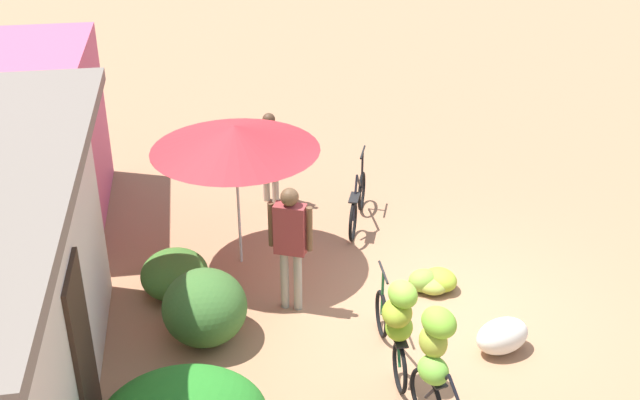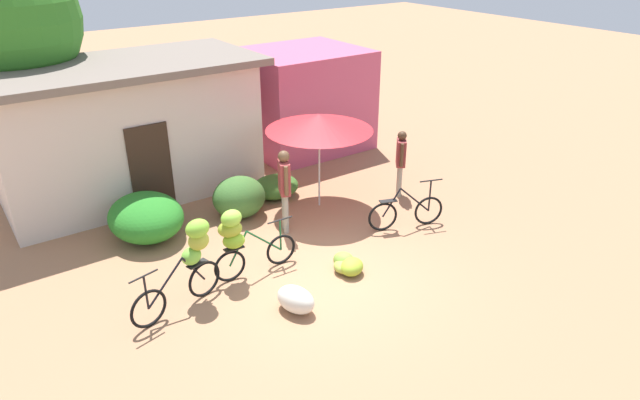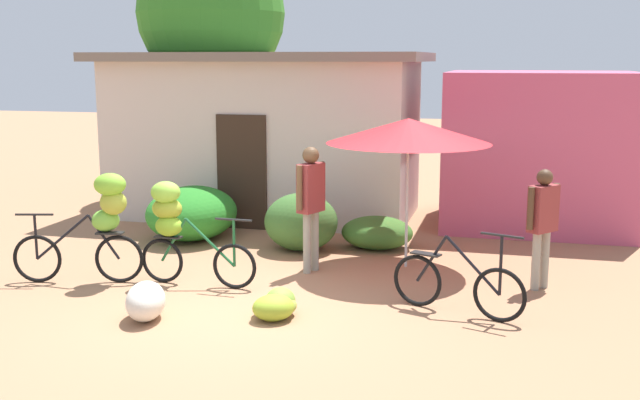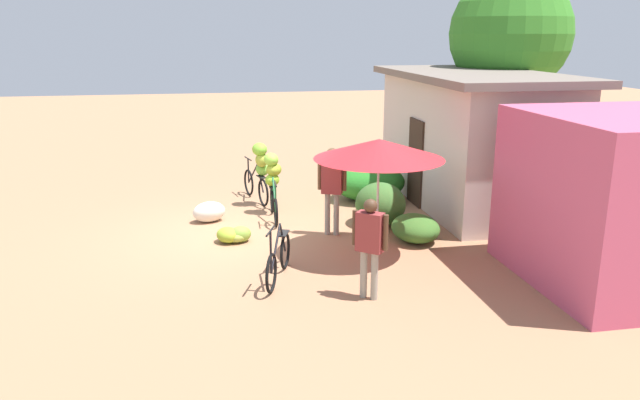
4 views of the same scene
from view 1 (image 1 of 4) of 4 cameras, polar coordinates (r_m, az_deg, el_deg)
The scene contains 12 objects.
ground_plane at distance 10.58m, azimuth 8.10°, elevation -7.94°, with size 60.00×60.00×0.00m, color #A17150.
shop_pink at distance 12.95m, azimuth -22.07°, elevation 3.99°, with size 3.20×2.80×2.72m, color #C65071.
hedge_bush_front_right at distance 9.86m, azimuth -8.36°, elevation -7.70°, with size 1.15×1.05×0.90m, color #3B692D.
hedge_bush_mid at distance 10.92m, azimuth -10.50°, elevation -5.29°, with size 1.13×0.92×0.51m, color #396B27.
market_umbrella at distance 10.66m, azimuth -6.20°, elevation 4.51°, with size 2.31×2.31×2.13m.
bicycle_leftmost at distance 8.24m, azimuth 8.77°, elevation -12.03°, with size 1.70×0.58×1.49m.
bicycle_near_pile at distance 8.97m, azimuth 5.59°, elevation -8.57°, with size 1.64×0.47×1.38m.
bicycle_center_loaded at distance 12.34m, azimuth 2.74°, elevation -0.24°, with size 1.58×0.60×1.02m.
banana_pile_on_ground at distance 10.91m, azimuth 8.14°, elevation -5.84°, with size 0.66×0.78×0.31m.
produce_sack at distance 9.92m, azimuth 13.08°, elevation -9.58°, with size 0.70×0.44×0.44m, color silver.
person_vendor at distance 9.96m, azimuth -2.16°, elevation -2.65°, with size 0.34×0.54×1.76m.
person_bystander at distance 12.77m, azimuth -3.67°, elevation 3.72°, with size 0.41×0.46×1.57m.
Camera 1 is at (-8.19, 2.84, 6.07)m, focal length 44.12 mm.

